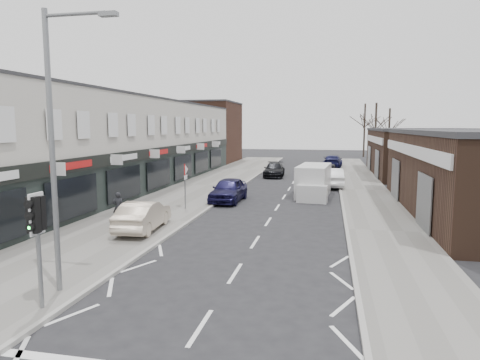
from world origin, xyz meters
The scene contains 20 objects.
ground centered at (0.00, 0.00, 0.00)m, with size 160.00×160.00×0.00m, color black.
pavement_left centered at (-6.75, 22.00, 0.06)m, with size 5.50×64.00×0.12m, color slate.
pavement_right centered at (5.75, 22.00, 0.06)m, with size 3.50×64.00×0.12m, color slate.
shop_terrace_left centered at (-13.50, 19.50, 3.55)m, with size 8.00×41.00×7.10m, color beige.
brick_block_far centered at (-13.50, 45.00, 4.00)m, with size 8.00×10.00×8.00m, color #45291D.
right_unit_far centered at (12.50, 34.00, 2.25)m, with size 10.00×16.00×4.50m, color #3C261B.
tree_far_a centered at (9.00, 48.00, 0.00)m, with size 3.60×3.60×8.00m, color #382D26, non-canonical shape.
tree_far_b centered at (11.50, 54.00, 0.00)m, with size 3.60×3.60×7.50m, color #382D26, non-canonical shape.
tree_far_c centered at (8.50, 60.00, 0.00)m, with size 3.60×3.60×8.50m, color #382D26, non-canonical shape.
traffic_light centered at (-4.40, -2.02, 2.41)m, with size 0.28×0.60×3.10m.
street_lamp centered at (-4.53, -0.80, 4.62)m, with size 2.23×0.22×8.00m.
warning_sign centered at (-5.16, 12.00, 2.20)m, with size 0.12×0.80×2.70m.
white_van centered at (2.00, 18.71, 1.04)m, with size 2.43×5.83×2.20m.
sedan_on_pavement centered at (-5.38, 6.56, 0.81)m, with size 1.46×4.18×1.38m, color #C1B19A.
pedestrian centered at (-7.32, 7.87, 0.88)m, with size 0.56×0.37×1.53m, color black.
parked_car_left_a centered at (-3.40, 15.43, 0.78)m, with size 1.84×4.57×1.56m, color #141138.
parked_car_left_b centered at (-2.20, 29.87, 0.68)m, with size 1.91×4.70×1.36m, color black.
parked_car_right_a centered at (3.30, 23.69, 0.77)m, with size 1.64×4.70×1.55m, color white.
parked_car_right_b centered at (2.93, 28.17, 0.82)m, with size 1.93×4.80×1.64m, color black.
parked_car_right_c centered at (3.50, 40.69, 0.75)m, with size 2.09×5.15×1.49m, color #12133A.
Camera 1 is at (2.99, -11.59, 4.93)m, focal length 32.00 mm.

